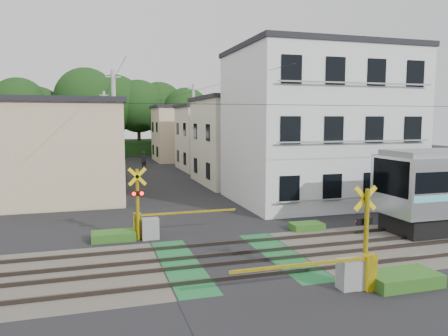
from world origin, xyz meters
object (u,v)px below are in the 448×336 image
object	(u,v)px
crossing_signal_far	(148,223)
apartment_block	(317,126)
pedestrian	(144,160)
crossing_signal_near	(354,266)

from	to	relation	value
crossing_signal_far	apartment_block	xyz separation A→B (m)	(11.09, 5.84, 3.94)
apartment_block	pedestrian	distance (m)	23.13
crossing_signal_near	pedestrian	size ratio (longest dim) A/B	2.71
apartment_block	crossing_signal_far	bearing A→B (deg)	-152.22
crossing_signal_near	crossing_signal_far	size ratio (longest dim) A/B	1.00
crossing_signal_near	apartment_block	bearing A→B (deg)	65.78
crossing_signal_far	apartment_block	size ratio (longest dim) A/B	0.46
crossing_signal_near	apartment_block	world-z (taller)	apartment_block
pedestrian	crossing_signal_near	bearing A→B (deg)	71.10
crossing_signal_far	pedestrian	world-z (taller)	crossing_signal_far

